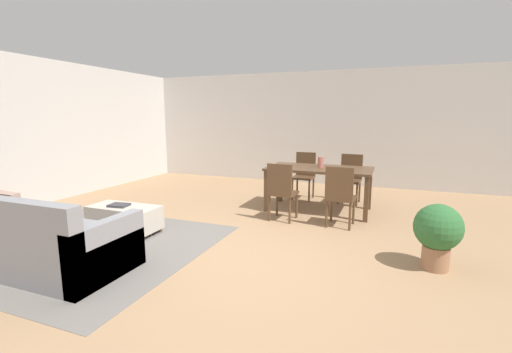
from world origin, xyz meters
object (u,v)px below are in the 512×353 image
Objects in this scene: dining_chair_near_right at (340,193)px; dining_chair_far_right at (350,176)px; dining_table at (319,173)px; couch at (29,241)px; dining_chair_far_left at (304,173)px; book_on_ottoman at (119,205)px; potted_plant at (438,231)px; dining_chair_near_left at (282,189)px; vase_centerpiece at (321,162)px; ottoman_table at (124,217)px.

dining_chair_near_right is 1.65m from dining_chair_far_right.
dining_chair_far_right reaches higher than dining_table.
dining_chair_far_right reaches higher than couch.
dining_chair_far_left is (-0.46, 0.85, -0.15)m from dining_table.
book_on_ottoman is (-2.86, -1.37, -0.12)m from dining_chair_near_right.
dining_table is at bearing 119.74° from dining_chair_near_right.
couch is at bearing -159.66° from potted_plant.
dining_chair_near_right is (2.97, 2.61, 0.23)m from couch.
dining_table is at bearing -61.61° from dining_chair_far_left.
dining_table is 2.46× the size of potted_plant.
dining_chair_near_right is (0.90, 0.00, 0.00)m from dining_chair_near_left.
couch is 12.21× the size of vase_centerpiece.
dining_chair_near_left is 0.90m from dining_chair_near_right.
dining_table is 9.65× the size of vase_centerpiece.
dining_chair_near_right is 5.03× the size of vase_centerpiece.
couch is 1.29m from ottoman_table.
vase_centerpiece is at bearing 42.99° from book_on_ottoman.
couch is 3.11× the size of potted_plant.
dining_chair_far_right is 3.54× the size of book_on_ottoman.
ottoman_table is 3.57m from dining_chair_far_left.
couch is 3.96m from dining_chair_near_right.
potted_plant is at bearing -66.11° from dining_chair_far_right.
ottoman_table is 3.99m from potted_plant.
book_on_ottoman is (0.11, 1.24, 0.11)m from couch.
vase_centerpiece reaches higher than book_on_ottoman.
ottoman_table is 1.09× the size of dining_chair_near_right.
dining_chair_far_left is 1.28× the size of potted_plant.
dining_chair_far_right is at bearing 62.30° from dining_chair_near_left.
dining_chair_near_right is 1.93m from dining_chair_far_left.
dining_chair_far_left reaches higher than couch.
dining_chair_far_left is 1.00m from vase_centerpiece.
vase_centerpiece is at bearing 130.15° from potted_plant.
dining_table is at bearing 63.24° from dining_chair_near_left.
potted_plant is (1.65, -1.91, -0.25)m from dining_table.
book_on_ottoman is at bearing -133.14° from dining_chair_far_right.
dining_chair_near_left is 2.34m from potted_plant.
vase_centerpiece reaches higher than dining_chair_near_left.
dining_table is 6.79× the size of book_on_ottoman.
ottoman_table is 0.57× the size of dining_table.
dining_chair_near_left and dining_chair_far_right have the same top height.
dining_chair_near_right is at bearing -88.91° from dining_chair_far_right.
couch reaches higher than potted_plant.
couch is 4.32m from vase_centerpiece.
dining_chair_near_right is at bearing 25.53° from ottoman_table.
dining_chair_far_right is (0.90, -0.04, 0.00)m from dining_chair_far_left.
book_on_ottoman is at bearing -145.08° from dining_chair_near_left.
couch is at bearing -124.60° from dining_chair_far_right.
dining_table is 2.54m from potted_plant.
vase_centerpiece is (0.43, 0.86, 0.33)m from dining_chair_near_left.
ottoman_table is 1.09× the size of dining_chair_far_left.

